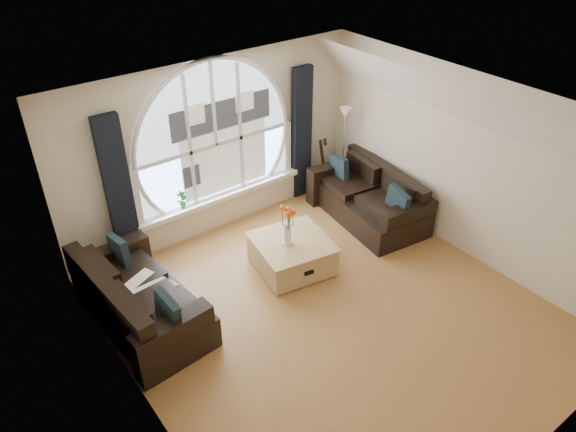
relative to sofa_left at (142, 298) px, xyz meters
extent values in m
cube|color=brown|center=(1.99, -1.31, -0.40)|extent=(5.00, 5.50, 0.01)
cube|color=silver|center=(1.99, -1.31, 2.30)|extent=(5.00, 5.50, 0.01)
cube|color=beige|center=(1.99, 1.44, 0.95)|extent=(5.00, 0.01, 2.70)
cube|color=beige|center=(1.99, -4.06, 0.95)|extent=(5.00, 0.01, 2.70)
cube|color=beige|center=(-0.51, -1.31, 0.95)|extent=(0.01, 5.50, 2.70)
cube|color=beige|center=(4.49, -1.31, 0.95)|extent=(0.01, 5.50, 2.70)
cube|color=silver|center=(4.19, -1.31, 1.95)|extent=(0.92, 5.50, 0.72)
cube|color=silver|center=(1.99, 1.41, 1.23)|extent=(2.60, 0.06, 2.15)
cube|color=white|center=(1.99, 1.34, 0.11)|extent=(2.90, 0.22, 0.08)
cube|color=white|center=(1.99, 1.38, 1.23)|extent=(2.76, 0.08, 2.15)
cube|color=silver|center=(2.14, 1.40, 1.10)|extent=(1.70, 0.02, 1.50)
cube|color=black|center=(0.39, 1.32, 0.75)|extent=(0.35, 0.12, 2.30)
cube|color=black|center=(3.59, 1.32, 0.75)|extent=(0.35, 0.12, 2.30)
cube|color=black|center=(0.00, 0.00, 0.00)|extent=(1.14, 2.05, 0.88)
cube|color=black|center=(3.94, 0.03, 0.00)|extent=(1.21, 2.03, 0.85)
cube|color=tan|center=(2.18, -0.24, -0.15)|extent=(1.19, 1.19, 0.50)
cube|color=silver|center=(0.07, -0.03, 0.10)|extent=(0.72, 0.72, 0.10)
cube|color=white|center=(2.10, -0.25, 0.45)|extent=(0.24, 0.24, 0.70)
cube|color=#B2B2B2|center=(4.18, 0.92, 0.40)|extent=(0.24, 0.24, 1.60)
cube|color=#94582B|center=(3.91, 1.20, 0.13)|extent=(0.38, 0.27, 1.06)
imported|color=#1E6023|center=(1.31, 1.34, 0.30)|extent=(0.18, 0.15, 0.30)
camera|label=1|loc=(-1.60, -5.13, 4.55)|focal=33.60mm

